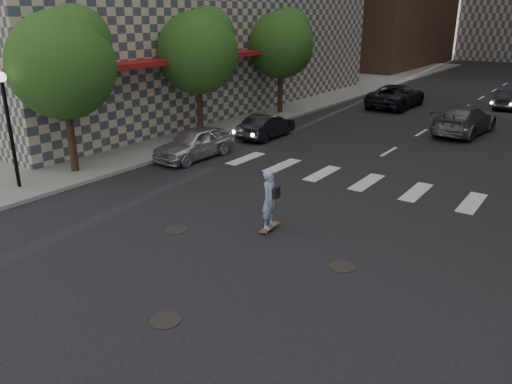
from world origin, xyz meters
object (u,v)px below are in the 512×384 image
traffic_car_a (267,126)px  tree_b (200,49)px  traffic_car_b (464,120)px  skateboarder (270,199)px  traffic_car_c (396,96)px  lamppost (7,114)px  tree_c (283,42)px  tree_a (65,60)px  silver_sedan (195,143)px  traffic_car_e (507,99)px

traffic_car_a → tree_b: bearing=30.4°
tree_b → traffic_car_b: bearing=38.1°
traffic_car_a → skateboarder: bearing=122.5°
traffic_car_c → tree_b: bearing=71.0°
lamppost → tree_c: (0.05, 18.64, 1.71)m
tree_b → traffic_car_a: size_ratio=1.70×
tree_a → traffic_car_c: bearing=76.9°
tree_a → traffic_car_b: (11.41, 16.96, -3.86)m
skateboarder → traffic_car_c: bearing=96.9°
lamppost → silver_sedan: size_ratio=1.01×
tree_a → traffic_car_c: tree_a is taller
tree_a → traffic_car_b: size_ratio=1.21×
tree_b → tree_c: bearing=90.0°
tree_c → traffic_car_e: (11.93, 10.90, -4.00)m
lamppost → tree_c: bearing=89.9°
traffic_car_c → tree_a: bearing=77.6°
lamppost → tree_c: 18.72m
lamppost → traffic_car_c: (5.38, 25.50, -2.13)m
skateboarder → traffic_car_c: size_ratio=0.34×
traffic_car_b → traffic_car_e: (0.51, 9.94, -0.15)m
skateboarder → lamppost: bearing=-170.6°
traffic_car_b → traffic_car_e: size_ratio=1.40×
tree_b → traffic_car_e: (11.93, 18.90, -4.00)m
tree_a → traffic_car_c: size_ratio=1.14×
tree_a → silver_sedan: size_ratio=1.55×
lamppost → traffic_car_b: (11.46, 19.60, -2.14)m
silver_sedan → traffic_car_a: silver_sedan is taller
traffic_car_c → lamppost: bearing=78.8°
tree_b → traffic_car_c: (5.34, 14.86, -3.84)m
skateboarder → silver_sedan: skateboarder is taller
skateboarder → traffic_car_e: bearing=81.4°
tree_b → tree_c: (0.00, 8.00, 0.00)m
lamppost → traffic_car_c: bearing=78.1°
tree_a → lamppost: bearing=-91.0°
tree_b → traffic_car_c: 16.25m
skateboarder → traffic_car_a: skateboarder is taller
silver_sedan → traffic_car_e: 24.25m
traffic_car_c → traffic_car_e: traffic_car_c is taller
tree_a → skateboarder: size_ratio=3.38×
traffic_car_b → traffic_car_e: 9.96m
tree_a → traffic_car_b: bearing=56.1°
skateboarder → traffic_car_e: 27.23m
traffic_car_c → tree_c: bearing=52.9°
traffic_car_b → silver_sedan: bearing=59.7°
tree_c → traffic_car_c: bearing=52.1°
lamppost → tree_c: tree_c is taller
tree_b → tree_c: same height
tree_a → traffic_car_e: bearing=66.1°
tree_c → traffic_car_e: bearing=42.4°
tree_b → silver_sedan: bearing=-54.3°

